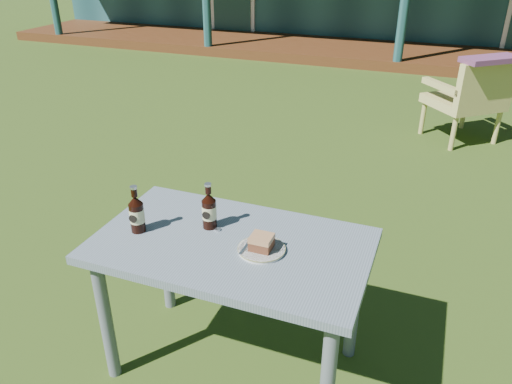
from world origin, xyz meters
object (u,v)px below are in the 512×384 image
at_px(plate, 262,249).
at_px(armchair_left, 470,96).
at_px(cola_bottle_near, 209,210).
at_px(cola_bottle_far, 137,213).
at_px(cafe_table, 232,261).
at_px(cake_slice, 262,242).

xyz_separation_m(plate, armchair_left, (0.86, 3.63, -0.25)).
xyz_separation_m(plate, cola_bottle_near, (-0.29, 0.10, 0.08)).
bearing_deg(cola_bottle_far, armchair_left, 68.70).
distance_m(cafe_table, cola_bottle_near, 0.25).
relative_size(cafe_table, cake_slice, 13.04).
bearing_deg(cola_bottle_near, cola_bottle_far, -153.20).
bearing_deg(cafe_table, cola_bottle_near, 150.61).
bearing_deg(armchair_left, cola_bottle_near, -108.00).
distance_m(plate, armchair_left, 3.74).
relative_size(cafe_table, plate, 5.88).
bearing_deg(cola_bottle_far, cafe_table, 8.66).
height_order(plate, cake_slice, cake_slice).
relative_size(cake_slice, armchair_left, 0.11).
height_order(cola_bottle_far, armchair_left, cola_bottle_far).
bearing_deg(cafe_table, cake_slice, -7.39).
bearing_deg(armchair_left, cola_bottle_far, -111.30).
height_order(cafe_table, cola_bottle_far, cola_bottle_far).
xyz_separation_m(cola_bottle_far, armchair_left, (1.44, 3.68, -0.33)).
relative_size(cola_bottle_near, cola_bottle_far, 0.99).
relative_size(cola_bottle_near, armchair_left, 0.26).
distance_m(cake_slice, cola_bottle_far, 0.58).
bearing_deg(cake_slice, plate, 107.60).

